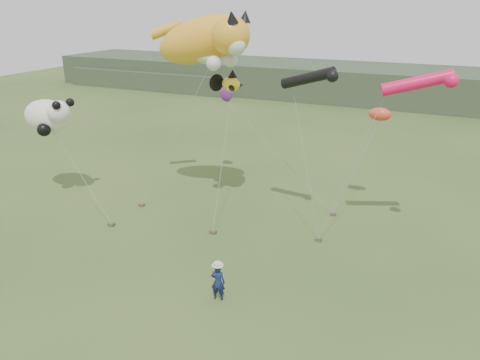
# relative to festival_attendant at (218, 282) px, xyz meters

# --- Properties ---
(ground) EXTENTS (120.00, 120.00, 0.00)m
(ground) POSITION_rel_festival_attendant_xyz_m (-1.59, 0.99, -0.82)
(ground) COLOR #385123
(ground) RESTS_ON ground
(headland) EXTENTS (90.00, 13.00, 4.00)m
(headland) POSITION_rel_festival_attendant_xyz_m (-4.70, 45.68, 1.11)
(headland) COLOR #2D3D28
(headland) RESTS_ON ground
(festival_attendant) EXTENTS (0.65, 0.48, 1.63)m
(festival_attendant) POSITION_rel_festival_attendant_xyz_m (0.00, 0.00, 0.00)
(festival_attendant) COLOR #132049
(festival_attendant) RESTS_ON ground
(sandbag_anchors) EXTENTS (11.22, 6.65, 0.17)m
(sandbag_anchors) POSITION_rel_festival_attendant_xyz_m (-3.02, 6.37, -0.73)
(sandbag_anchors) COLOR brown
(sandbag_anchors) RESTS_ON ground
(cat_kite) EXTENTS (7.10, 3.86, 3.71)m
(cat_kite) POSITION_rel_festival_attendant_xyz_m (-4.83, 8.69, 8.80)
(cat_kite) COLOR gold
(cat_kite) RESTS_ON ground
(fish_kite) EXTENTS (2.66, 1.74, 1.27)m
(fish_kite) POSITION_rel_festival_attendant_xyz_m (-3.99, 8.85, 6.53)
(fish_kite) COLOR yellow
(fish_kite) RESTS_ON ground
(tube_kites) EXTENTS (8.38, 1.97, 1.39)m
(tube_kites) POSITION_rel_festival_attendant_xyz_m (4.03, 8.48, 7.23)
(tube_kites) COLOR black
(tube_kites) RESTS_ON ground
(panda_kite) EXTENTS (3.57, 2.31, 2.22)m
(panda_kite) POSITION_rel_festival_attendant_xyz_m (-14.25, 5.78, 4.32)
(panda_kite) COLOR white
(panda_kite) RESTS_ON ground
(misc_kites) EXTENTS (11.16, 1.75, 1.17)m
(misc_kites) POSITION_rel_festival_attendant_xyz_m (-0.82, 12.65, 4.95)
(misc_kites) COLOR #E34228
(misc_kites) RESTS_ON ground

